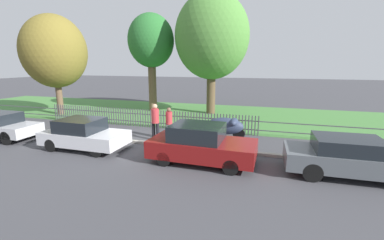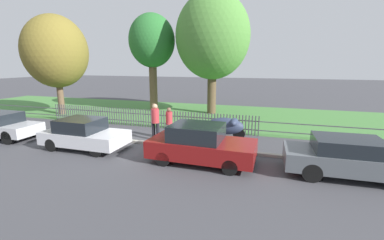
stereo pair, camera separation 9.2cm
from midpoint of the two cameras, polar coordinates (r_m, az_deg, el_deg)
name	(u,v)px [view 1 (the left image)]	position (r m, az deg, el deg)	size (l,w,h in m)	color
ground_plane	(115,142)	(13.33, -16.90, -4.60)	(120.00, 120.00, 0.00)	#424247
kerb_stone	(116,140)	(13.39, -16.68, -4.24)	(41.56, 0.20, 0.12)	#9E998E
grass_strip	(173,113)	(20.23, -4.29, 1.65)	(41.56, 9.69, 0.01)	#477F3D
park_fence	(144,118)	(15.81, -10.70, 0.40)	(41.56, 0.05, 1.09)	#4C4C51
parked_car_black_saloon	(1,126)	(16.34, -36.81, -1.00)	(3.75, 1.68, 1.33)	#BCBCC1
parked_car_navy_estate	(84,134)	(12.57, -23.10, -2.88)	(3.76, 1.76, 1.37)	silver
parked_car_red_compact	(201,144)	(9.97, 1.74, -5.35)	(4.11, 1.92, 1.50)	maroon
parked_car_white_van	(352,157)	(10.24, 31.77, -7.03)	(4.42, 1.82, 1.36)	#51565B
covered_motorcycle	(226,126)	(13.20, 7.36, -1.29)	(2.03, 0.90, 1.09)	black
tree_nearest_kerb	(54,52)	(21.67, -28.37, 13.19)	(4.52, 4.52, 7.23)	brown
tree_behind_motorcycle	(151,42)	(21.03, -9.21, 16.73)	(3.57, 3.57, 7.57)	brown
tree_mid_park	(212,37)	(19.71, 4.29, 17.98)	(5.42, 5.42, 8.85)	brown
pedestrian_near_fence	(169,122)	(12.96, -5.32, -0.34)	(0.47, 0.47, 1.64)	slate
pedestrian_by_lamp	(155,120)	(12.85, -8.36, 0.00)	(0.43, 0.43, 1.85)	black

